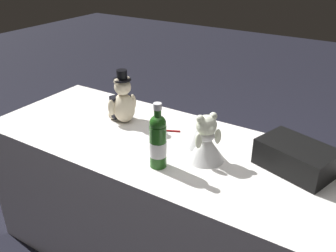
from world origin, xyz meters
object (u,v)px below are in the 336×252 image
at_px(teddy_bear_groom, 123,102).
at_px(teddy_bear_bride, 204,139).
at_px(champagne_bottle, 158,141).
at_px(gift_case_black, 296,157).
at_px(signing_pen, 168,131).

height_order(teddy_bear_groom, teddy_bear_bride, teddy_bear_groom).
distance_m(champagne_bottle, gift_case_black, 0.60).
distance_m(teddy_bear_bride, gift_case_black, 0.40).
height_order(teddy_bear_bride, gift_case_black, teddy_bear_bride).
distance_m(teddy_bear_groom, teddy_bear_bride, 0.56).
distance_m(teddy_bear_groom, gift_case_black, 0.93).
relative_size(teddy_bear_groom, signing_pen, 2.23).
bearing_deg(champagne_bottle, signing_pen, 114.66).
distance_m(champagne_bottle, signing_pen, 0.35).
bearing_deg(gift_case_black, signing_pen, 179.56).
relative_size(champagne_bottle, gift_case_black, 0.83).
distance_m(teddy_bear_groom, champagne_bottle, 0.50).
bearing_deg(gift_case_black, champagne_bottle, -150.28).
xyz_separation_m(teddy_bear_groom, champagne_bottle, (0.41, -0.28, 0.02)).
height_order(teddy_bear_groom, champagne_bottle, champagne_bottle).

